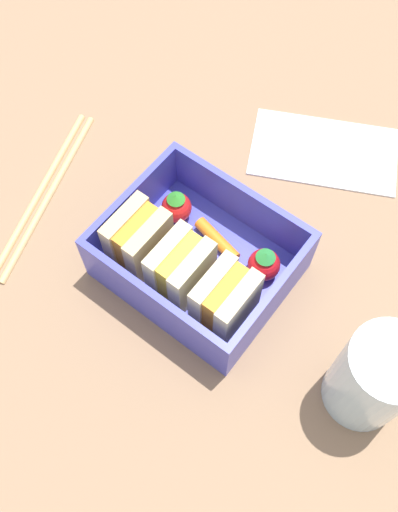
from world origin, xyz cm
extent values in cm
cube|color=#8F6E51|center=(0.00, 0.00, -1.00)|extent=(120.00, 120.00, 2.00)
cube|color=#4549C3|center=(0.00, 0.00, 0.60)|extent=(15.20, 12.64, 1.20)
cube|color=#4549C3|center=(0.00, 6.02, 3.58)|extent=(15.20, 0.60, 4.75)
cube|color=#4549C3|center=(0.00, -6.02, 3.58)|extent=(15.20, 0.60, 4.75)
cube|color=#4549C3|center=(-7.30, 0.00, 3.58)|extent=(0.60, 11.44, 4.75)
cube|color=#4549C3|center=(7.30, 0.00, 3.58)|extent=(0.60, 11.44, 4.75)
cube|color=beige|center=(-5.70, 2.44, 4.09)|extent=(1.23, 4.88, 5.78)
cube|color=orange|center=(-4.47, 2.44, 4.09)|extent=(1.23, 4.49, 5.32)
cube|color=beige|center=(-3.24, 2.44, 4.09)|extent=(1.23, 4.88, 5.78)
cube|color=beige|center=(-1.23, 2.44, 4.09)|extent=(1.23, 4.88, 5.78)
cube|color=yellow|center=(0.00, 2.44, 4.09)|extent=(1.23, 4.49, 5.32)
cube|color=beige|center=(1.23, 2.44, 4.09)|extent=(1.23, 4.88, 5.78)
cube|color=#DABB80|center=(3.24, 2.44, 4.09)|extent=(1.23, 4.88, 5.78)
cube|color=orange|center=(4.47, 2.44, 4.09)|extent=(1.23, 4.49, 5.32)
cube|color=#DABB80|center=(5.70, 2.44, 4.09)|extent=(1.23, 4.88, 5.78)
sphere|color=red|center=(-4.81, -2.73, 2.59)|extent=(2.78, 2.78, 2.78)
cone|color=#2C8A3B|center=(-4.81, -2.73, 4.28)|extent=(1.67, 1.67, 0.60)
cylinder|color=orange|center=(-0.40, -2.62, 1.76)|extent=(4.99, 2.12, 1.12)
sphere|color=red|center=(4.59, -2.68, 2.56)|extent=(2.73, 2.73, 2.73)
cone|color=#308A2B|center=(4.59, -2.68, 4.23)|extent=(1.64, 1.64, 0.60)
cylinder|color=tan|center=(16.11, 2.40, 0.35)|extent=(6.96, 18.76, 0.70)
cylinder|color=tan|center=(17.08, 2.73, 0.35)|extent=(6.96, 18.76, 0.70)
cylinder|color=silver|center=(-16.85, 0.95, 4.65)|extent=(5.97, 5.97, 9.31)
cube|color=white|center=(-1.89, -17.88, 0.20)|extent=(16.53, 13.81, 0.40)
camera|label=1|loc=(-13.47, 17.50, 45.60)|focal=40.00mm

